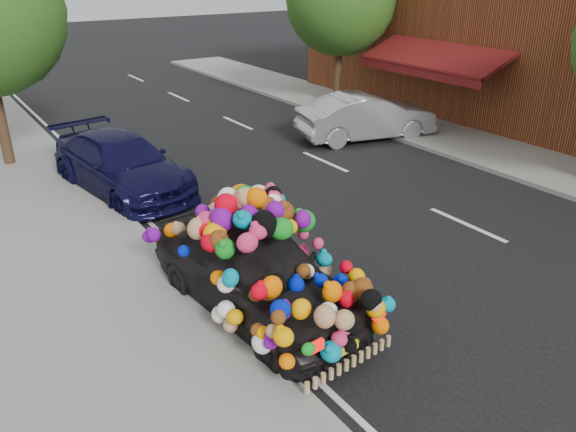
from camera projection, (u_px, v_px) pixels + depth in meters
name	position (u px, v px, depth m)	size (l,w,h in m)	color
ground	(335.00, 272.00, 10.17)	(100.00, 100.00, 0.00)	black
sidewalk	(97.00, 354.00, 7.96)	(4.00, 60.00, 0.12)	gray
kerb	(220.00, 310.00, 8.95)	(0.15, 60.00, 0.13)	gray
footpath_far	(489.00, 150.00, 16.59)	(3.00, 40.00, 0.12)	gray
lane_markings	(467.00, 224.00, 12.01)	(6.00, 50.00, 0.01)	silver
plush_art_car	(254.00, 251.00, 8.67)	(2.41, 4.54, 2.07)	black
navy_sedan	(121.00, 164.00, 13.54)	(1.90, 4.68, 1.36)	black
silver_hatchback	(367.00, 117.00, 17.52)	(1.51, 4.34, 1.43)	#A3A6AB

